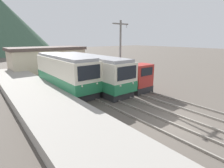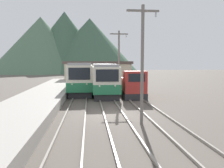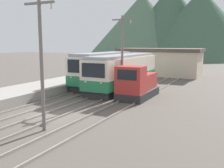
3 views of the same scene
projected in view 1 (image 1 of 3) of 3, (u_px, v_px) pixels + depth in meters
ground_plane at (177, 122)px, 12.00m from camera, size 200.00×200.00×0.00m
platform_left at (103, 153)px, 8.15m from camera, size 4.50×54.00×0.81m
track_left at (153, 134)px, 10.42m from camera, size 1.54×60.00×0.14m
track_center at (179, 121)px, 12.10m from camera, size 1.54×60.00×0.14m
track_right at (200, 110)px, 13.90m from camera, size 1.54×60.00×0.14m
commuter_train_left at (65, 74)px, 19.32m from camera, size 2.84×10.49×3.87m
commuter_train_center at (89, 72)px, 20.64m from camera, size 2.84×13.09×3.72m
shunting_locomotive at (130, 79)px, 19.65m from camera, size 2.40×5.34×3.00m
catenary_mast_mid at (120, 54)px, 18.08m from camera, size 2.00×0.20×7.34m
station_building at (47, 59)px, 31.25m from camera, size 12.60×6.30×4.13m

